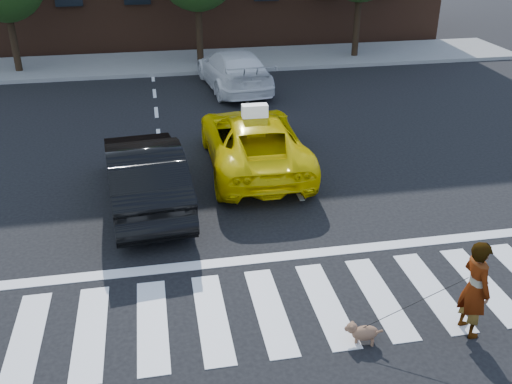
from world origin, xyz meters
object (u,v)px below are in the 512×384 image
Objects in this scene: taxi at (253,141)px; white_suv at (234,70)px; black_sedan at (145,173)px; woman at (475,288)px; dog at (362,332)px.

white_suv is (0.58, 7.23, 0.01)m from taxi.
woman reaches higher than black_sedan.
white_suv is 14.32m from dog.
black_sedan is 2.78× the size of woman.
dog is (3.27, -5.45, -0.57)m from black_sedan.
woman is at bearing 127.37° from black_sedan.
black_sedan reaches higher than white_suv.
dog is at bearing 83.38° from white_suv.
white_suv is at bearing -93.95° from taxi.
black_sedan is at bearing 144.28° from dog.
woman is at bearing 108.13° from taxi.
white_suv is at bearing 112.79° from dog.
black_sedan is at bearing 62.91° from white_suv.
taxi is at bearing -155.23° from black_sedan.
black_sedan is at bearing 30.66° from taxi.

